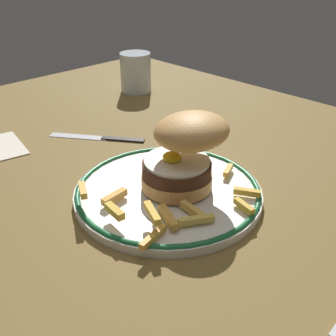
{
  "coord_description": "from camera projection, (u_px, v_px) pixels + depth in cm",
  "views": [
    {
      "loc": [
        37.24,
        -37.81,
        31.48
      ],
      "look_at": [
        2.59,
        -3.83,
        4.6
      ],
      "focal_mm": 43.31,
      "sensor_mm": 36.0,
      "label": 1
    }
  ],
  "objects": [
    {
      "name": "knife",
      "position": [
        104.0,
        138.0,
        0.75
      ],
      "size": [
        15.5,
        11.71,
        0.7
      ],
      "color": "black",
      "rests_on": "ground_plane"
    },
    {
      "name": "fries_pile",
      "position": [
        174.0,
        190.0,
        0.55
      ],
      "size": [
        20.49,
        22.85,
        2.54
      ],
      "color": "gold",
      "rests_on": "dinner_plate"
    },
    {
      "name": "ground_plane",
      "position": [
        174.0,
        191.0,
        0.63
      ],
      "size": [
        127.78,
        96.02,
        4.0
      ],
      "primitive_type": "cube",
      "color": "brown"
    },
    {
      "name": "water_glass",
      "position": [
        136.0,
        75.0,
        0.97
      ],
      "size": [
        7.3,
        7.3,
        9.2
      ],
      "color": "silver",
      "rests_on": "ground_plane"
    },
    {
      "name": "burger",
      "position": [
        185.0,
        150.0,
        0.55
      ],
      "size": [
        11.75,
        12.39,
        11.09
      ],
      "color": "tan",
      "rests_on": "dinner_plate"
    },
    {
      "name": "dinner_plate",
      "position": [
        168.0,
        191.0,
        0.57
      ],
      "size": [
        26.45,
        26.45,
        1.6
      ],
      "color": "white",
      "rests_on": "ground_plane"
    }
  ]
}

